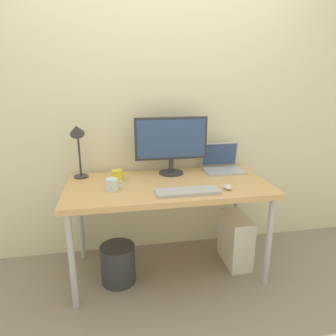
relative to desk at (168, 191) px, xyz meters
The scene contains 12 objects.
ground_plane 0.68m from the desk, ahead, with size 6.00×6.00×0.00m, color gray.
back_wall 0.75m from the desk, 90.00° to the left, with size 4.40×0.04×2.60m, color beige.
desk is the anchor object (origin of this frame).
monitor 0.41m from the desk, 73.67° to the left, with size 0.59×0.20×0.47m.
laptop 0.58m from the desk, 25.90° to the left, with size 0.32×0.26×0.23m.
desk_lamp 0.79m from the desk, 160.23° to the left, with size 0.11×0.16×0.45m.
keyboard 0.26m from the desk, 67.23° to the right, with size 0.44×0.14×0.02m, color #B2B2B7.
mouse 0.45m from the desk, 26.61° to the right, with size 0.06×0.09×0.03m, color silver.
coffee_mug 0.40m from the desk, 162.42° to the left, with size 0.12×0.08×0.09m.
glass_cup 0.43m from the desk, 169.25° to the right, with size 0.12×0.09×0.09m.
computer_tower 0.74m from the desk, ahead, with size 0.18×0.36×0.42m, color silver.
wastebasket 0.67m from the desk, 168.84° to the right, with size 0.26×0.26×0.30m, color #333338.
Camera 1 is at (-0.39, -2.12, 1.50)m, focal length 32.52 mm.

